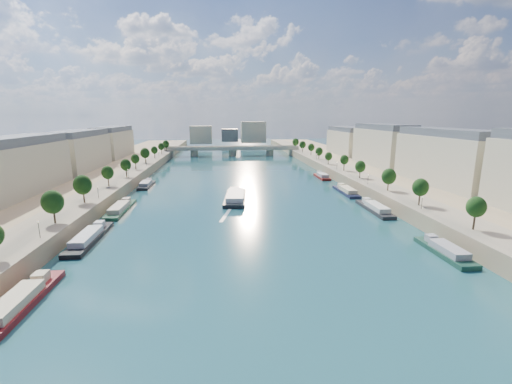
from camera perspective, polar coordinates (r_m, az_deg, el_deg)
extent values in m
plane|color=#0B2C32|center=(155.88, -2.30, 0.19)|extent=(700.00, 700.00, 0.00)
cube|color=#9E8460|center=(167.49, -27.72, 0.47)|extent=(44.00, 520.00, 5.00)
cube|color=#9E8460|center=(174.89, 21.97, 1.48)|extent=(44.00, 520.00, 5.00)
cube|color=gray|center=(161.96, -22.89, 1.49)|extent=(14.00, 520.00, 0.10)
cube|color=gray|center=(168.03, 17.50, 2.27)|extent=(14.00, 520.00, 0.10)
cylinder|color=#382B1E|center=(108.06, -30.82, -3.50)|extent=(0.50, 0.50, 3.82)
ellipsoid|color=black|center=(107.23, -31.03, -1.66)|extent=(4.80, 4.80, 5.52)
cylinder|color=#382B1E|center=(129.47, -26.43, -0.60)|extent=(0.50, 0.50, 3.82)
ellipsoid|color=black|center=(128.77, -26.59, 0.95)|extent=(4.80, 4.80, 5.52)
cylinder|color=#382B1E|center=(151.66, -23.31, 1.47)|extent=(0.50, 0.50, 3.82)
ellipsoid|color=black|center=(151.06, -23.43, 2.80)|extent=(4.80, 4.80, 5.52)
cylinder|color=#382B1E|center=(174.32, -20.99, 3.00)|extent=(0.50, 0.50, 3.82)
ellipsoid|color=black|center=(173.81, -21.08, 4.16)|extent=(4.80, 4.80, 5.52)
cylinder|color=#382B1E|center=(197.31, -19.20, 4.17)|extent=(0.50, 0.50, 3.82)
ellipsoid|color=black|center=(196.85, -19.28, 5.21)|extent=(4.80, 4.80, 5.52)
cylinder|color=#382B1E|center=(220.51, -17.79, 5.10)|extent=(0.50, 0.50, 3.82)
ellipsoid|color=black|center=(220.10, -17.85, 6.03)|extent=(4.80, 4.80, 5.52)
cylinder|color=#382B1E|center=(243.86, -16.64, 5.85)|extent=(0.50, 0.50, 3.82)
ellipsoid|color=black|center=(243.49, -16.69, 6.68)|extent=(4.80, 4.80, 5.52)
cylinder|color=#382B1E|center=(267.33, -15.69, 6.46)|extent=(0.50, 0.50, 3.82)
ellipsoid|color=black|center=(266.99, -15.74, 7.23)|extent=(4.80, 4.80, 5.52)
cylinder|color=#382B1E|center=(290.89, -14.89, 6.97)|extent=(0.50, 0.50, 3.82)
ellipsoid|color=black|center=(290.58, -14.93, 7.68)|extent=(4.80, 4.80, 5.52)
cylinder|color=#382B1E|center=(104.21, 32.47, -4.24)|extent=(0.50, 0.50, 3.82)
ellipsoid|color=black|center=(103.35, 32.70, -2.33)|extent=(4.80, 4.80, 5.52)
cylinder|color=#382B1E|center=(123.20, 25.70, -1.15)|extent=(0.50, 0.50, 3.82)
ellipsoid|color=black|center=(122.47, 25.86, 0.48)|extent=(4.80, 4.80, 5.52)
cylinder|color=#382B1E|center=(143.69, 20.81, 1.10)|extent=(0.50, 0.50, 3.82)
ellipsoid|color=black|center=(143.06, 20.93, 2.51)|extent=(4.80, 4.80, 5.52)
cylinder|color=#382B1E|center=(165.13, 17.17, 2.78)|extent=(0.50, 0.50, 3.82)
ellipsoid|color=black|center=(164.59, 17.25, 4.01)|extent=(4.80, 4.80, 5.52)
cylinder|color=#382B1E|center=(187.19, 14.36, 4.06)|extent=(0.50, 0.50, 3.82)
ellipsoid|color=black|center=(186.71, 14.42, 5.15)|extent=(4.80, 4.80, 5.52)
cylinder|color=#382B1E|center=(209.68, 12.15, 5.06)|extent=(0.50, 0.50, 3.82)
ellipsoid|color=black|center=(209.25, 12.19, 6.03)|extent=(4.80, 4.80, 5.52)
cylinder|color=#382B1E|center=(232.47, 10.36, 5.86)|extent=(0.50, 0.50, 3.82)
ellipsoid|color=black|center=(232.09, 10.39, 6.74)|extent=(4.80, 4.80, 5.52)
cylinder|color=#382B1E|center=(255.49, 8.89, 6.51)|extent=(0.50, 0.50, 3.82)
ellipsoid|color=black|center=(255.13, 8.91, 7.31)|extent=(4.80, 4.80, 5.52)
cylinder|color=#382B1E|center=(278.66, 7.66, 7.05)|extent=(0.50, 0.50, 3.82)
ellipsoid|color=black|center=(278.34, 7.68, 7.79)|extent=(4.80, 4.80, 5.52)
cylinder|color=#382B1E|center=(301.97, 6.61, 7.51)|extent=(0.50, 0.50, 3.82)
ellipsoid|color=black|center=(301.68, 6.63, 8.19)|extent=(4.80, 4.80, 5.52)
cylinder|color=black|center=(96.63, -32.43, -5.39)|extent=(0.14, 0.14, 4.00)
sphere|color=#FFE5B2|center=(96.07, -32.57, -4.20)|extent=(0.36, 0.36, 0.36)
cylinder|color=black|center=(132.26, -24.83, -0.15)|extent=(0.14, 0.14, 4.00)
sphere|color=#FFE5B2|center=(131.85, -24.91, 0.74)|extent=(0.36, 0.36, 0.36)
cylinder|color=black|center=(169.85, -20.52, 2.83)|extent=(0.14, 0.14, 4.00)
sphere|color=#FFE5B2|center=(169.53, -20.58, 3.53)|extent=(0.36, 0.36, 0.36)
cylinder|color=black|center=(208.33, -17.79, 4.71)|extent=(0.14, 0.14, 4.00)
sphere|color=#FFE5B2|center=(208.08, -17.83, 5.28)|extent=(0.36, 0.36, 0.36)
cylinder|color=black|center=(247.30, -15.90, 6.00)|extent=(0.14, 0.14, 4.00)
sphere|color=#FFE5B2|center=(247.08, -15.93, 6.48)|extent=(0.36, 0.36, 0.36)
cylinder|color=black|center=(117.75, 25.91, -1.72)|extent=(0.14, 0.14, 4.00)
sphere|color=#FFE5B2|center=(117.29, 26.01, -0.73)|extent=(0.36, 0.36, 0.36)
cylinder|color=black|center=(152.38, 18.16, 1.96)|extent=(0.14, 0.14, 4.00)
sphere|color=#FFE5B2|center=(152.03, 18.22, 2.73)|extent=(0.36, 0.36, 0.36)
cylinder|color=black|center=(189.15, 13.34, 4.22)|extent=(0.14, 0.14, 4.00)
sphere|color=#FFE5B2|center=(188.86, 13.37, 4.85)|extent=(0.36, 0.36, 0.36)
cylinder|color=black|center=(227.01, 10.09, 5.73)|extent=(0.14, 0.14, 4.00)
sphere|color=#FFE5B2|center=(226.77, 10.11, 6.26)|extent=(0.36, 0.36, 0.36)
cylinder|color=black|center=(265.49, 7.77, 6.79)|extent=(0.14, 0.14, 4.00)
sphere|color=#FFE5B2|center=(265.29, 7.78, 7.24)|extent=(0.36, 0.36, 0.36)
cube|color=#BEB392|center=(156.10, -34.91, 3.52)|extent=(16.00, 52.00, 20.00)
cube|color=#474C54|center=(155.14, -35.45, 7.75)|extent=(14.72, 50.44, 3.20)
cube|color=#BEB392|center=(208.29, -27.27, 6.13)|extent=(16.00, 52.00, 20.00)
cube|color=#474C54|center=(207.57, -27.59, 9.31)|extent=(14.72, 50.44, 3.20)
cube|color=#BEB392|center=(262.92, -22.71, 7.63)|extent=(16.00, 52.00, 20.00)
cube|color=#474C54|center=(262.36, -22.93, 10.15)|extent=(14.72, 50.44, 3.20)
cube|color=#BEB392|center=(165.39, 29.04, 4.60)|extent=(16.00, 52.00, 20.00)
cube|color=#474C54|center=(164.49, 29.47, 8.60)|extent=(14.72, 50.44, 3.20)
cube|color=#BEB392|center=(215.34, 20.34, 6.92)|extent=(16.00, 52.00, 20.00)
cube|color=#474C54|center=(214.65, 20.58, 9.99)|extent=(14.72, 50.44, 3.20)
cube|color=#BEB392|center=(268.55, 14.95, 8.26)|extent=(16.00, 52.00, 20.00)
cube|color=#474C54|center=(267.99, 15.10, 10.73)|extent=(14.72, 50.44, 3.20)
cube|color=#BEB392|center=(363.10, -9.13, 9.41)|extent=(22.00, 18.00, 18.00)
cube|color=#BEB392|center=(373.89, -0.48, 9.96)|extent=(26.00, 20.00, 22.00)
cube|color=#474C54|center=(387.65, -4.41, 9.43)|extent=(18.00, 16.00, 14.00)
cube|color=#C1B79E|center=(292.40, -3.95, 7.25)|extent=(112.00, 11.00, 2.20)
cube|color=#C1B79E|center=(287.28, -3.92, 7.46)|extent=(112.00, 0.80, 0.90)
cube|color=#C1B79E|center=(297.24, -3.98, 7.63)|extent=(112.00, 0.80, 0.90)
cylinder|color=#C1B79E|center=(293.56, -10.23, 6.38)|extent=(6.40, 6.40, 5.00)
cylinder|color=#C1B79E|center=(292.77, -3.94, 6.53)|extent=(6.40, 6.40, 5.00)
cylinder|color=#C1B79E|center=(295.47, 2.32, 6.61)|extent=(6.40, 6.40, 5.00)
cube|color=#C1B79E|center=(295.81, -14.12, 6.24)|extent=(6.00, 12.00, 5.00)
cube|color=#C1B79E|center=(298.89, 6.14, 6.61)|extent=(6.00, 12.00, 5.00)
cube|color=black|center=(139.76, -3.44, -1.11)|extent=(10.75, 29.25, 2.04)
cube|color=white|center=(137.08, -3.42, -0.55)|extent=(8.37, 19.14, 1.84)
cube|color=white|center=(147.69, -3.59, 0.40)|extent=(4.39, 3.79, 1.80)
cube|color=silver|center=(123.35, -4.61, -3.20)|extent=(6.68, 25.67, 0.04)
cube|color=silver|center=(123.61, -1.64, -3.13)|extent=(2.01, 26.02, 0.04)
cube|color=maroon|center=(77.66, -34.47, -15.16)|extent=(5.00, 23.98, 1.80)
cube|color=#C7B895|center=(75.47, -35.34, -14.64)|extent=(4.10, 13.19, 1.60)
cube|color=#C7B895|center=(82.62, -32.24, -11.86)|extent=(2.50, 2.88, 1.80)
cube|color=black|center=(105.38, -25.92, -7.12)|extent=(5.00, 26.07, 1.80)
cube|color=silver|center=(103.01, -26.40, -6.61)|extent=(4.10, 14.34, 1.60)
cube|color=silver|center=(111.82, -24.66, -4.92)|extent=(2.50, 3.13, 1.80)
cube|color=#1A422A|center=(132.38, -21.59, -2.84)|extent=(5.00, 25.55, 1.80)
cube|color=beige|center=(130.06, -21.89, -2.36)|extent=(4.10, 14.05, 1.60)
cube|color=beige|center=(139.10, -20.81, -1.29)|extent=(2.50, 3.07, 1.80)
cube|color=black|center=(173.43, -17.77, 0.97)|extent=(5.00, 19.41, 1.80)
cube|color=#96969E|center=(171.62, -17.92, 1.42)|extent=(4.10, 10.68, 1.60)
cube|color=#96969E|center=(178.69, -17.43, 1.91)|extent=(2.50, 2.33, 1.80)
cube|color=#183E30|center=(97.89, 28.87, -8.91)|extent=(5.00, 19.27, 1.80)
cube|color=#98979F|center=(96.15, 29.49, -8.28)|extent=(4.10, 10.60, 1.60)
cube|color=#98979F|center=(101.78, 27.16, -6.85)|extent=(2.50, 2.31, 1.80)
cube|color=#232325|center=(130.76, 19.11, -2.83)|extent=(5.00, 23.37, 1.80)
cube|color=silver|center=(128.70, 19.51, -2.32)|extent=(4.10, 12.85, 1.60)
cube|color=silver|center=(136.50, 17.95, -1.33)|extent=(2.50, 2.80, 1.80)
cube|color=#181B36|center=(156.58, 14.77, -0.06)|extent=(5.00, 22.69, 1.80)
cube|color=beige|center=(154.57, 15.03, 0.41)|extent=(4.10, 12.48, 1.60)
cube|color=beige|center=(162.46, 13.98, 1.09)|extent=(2.50, 2.72, 1.80)
cube|color=maroon|center=(191.25, 10.93, 2.39)|extent=(5.00, 17.77, 1.80)
cube|color=#A5A9B1|center=(189.62, 11.07, 2.82)|extent=(4.10, 9.77, 1.60)
cube|color=#A5A9B1|center=(195.99, 10.51, 3.19)|extent=(2.50, 2.13, 1.80)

